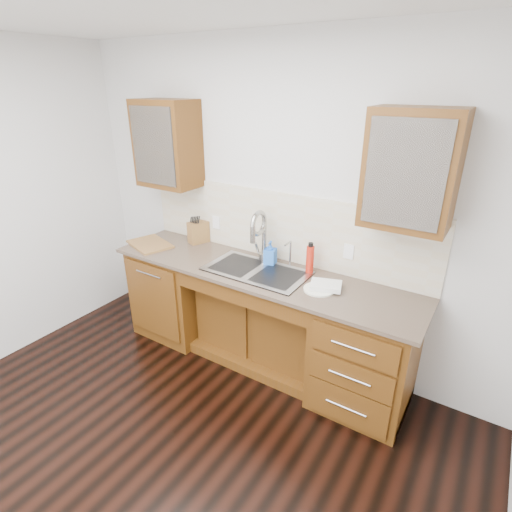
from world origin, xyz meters
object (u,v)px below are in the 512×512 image
Objects in this scene: soap_bottle at (270,253)px; cutting_board at (150,244)px; water_bottle at (310,260)px; plate at (319,289)px; knife_block at (198,232)px.

soap_bottle is 1.21m from cutting_board.
water_bottle is 0.31m from plate.
soap_bottle is at bearing 11.55° from cutting_board.
water_bottle is 0.55× the size of cutting_board.
soap_bottle is 0.89× the size of plate.
water_bottle reaches higher than plate.
water_bottle is 1.00× the size of plate.
cutting_board is (-1.73, -0.04, 0.00)m from plate.
soap_bottle is 0.59m from plate.
water_bottle is 1.13× the size of knife_block.
cutting_board is at bearing -179.98° from soap_bottle.
soap_bottle is 0.89× the size of water_bottle.
plate is 1.41m from knife_block.
knife_block is at bearing 169.04° from plate.
soap_bottle is 0.84m from knife_block.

